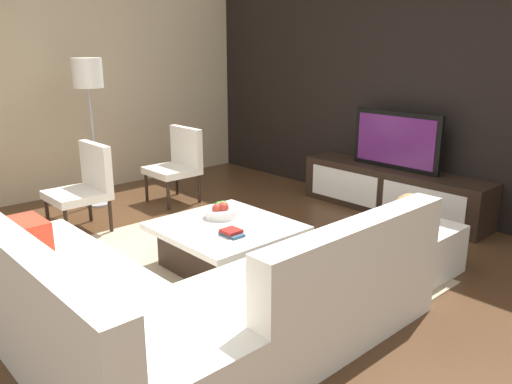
# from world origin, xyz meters

# --- Properties ---
(ground_plane) EXTENTS (14.00, 14.00, 0.00)m
(ground_plane) POSITION_xyz_m (0.00, 0.00, 0.00)
(ground_plane) COLOR #4C301C
(feature_wall_back) EXTENTS (6.40, 0.12, 2.80)m
(feature_wall_back) POSITION_xyz_m (0.00, 2.70, 1.40)
(feature_wall_back) COLOR black
(feature_wall_back) RESTS_ON ground
(side_wall_left) EXTENTS (0.12, 5.20, 2.80)m
(side_wall_left) POSITION_xyz_m (-3.20, 0.20, 1.40)
(side_wall_left) COLOR #C6B28E
(side_wall_left) RESTS_ON ground
(area_rug) EXTENTS (2.95, 2.54, 0.01)m
(area_rug) POSITION_xyz_m (-0.10, 0.00, 0.01)
(area_rug) COLOR tan
(area_rug) RESTS_ON ground
(media_console) EXTENTS (2.15, 0.48, 0.50)m
(media_console) POSITION_xyz_m (0.00, 2.40, 0.25)
(media_console) COLOR black
(media_console) RESTS_ON ground
(television) EXTENTS (1.04, 0.06, 0.62)m
(television) POSITION_xyz_m (0.00, 2.40, 0.81)
(television) COLOR black
(television) RESTS_ON media_console
(sectional_couch) EXTENTS (2.47, 2.43, 0.83)m
(sectional_couch) POSITION_xyz_m (0.53, -0.85, 0.28)
(sectional_couch) COLOR white
(sectional_couch) RESTS_ON ground
(coffee_table) EXTENTS (1.04, 1.00, 0.38)m
(coffee_table) POSITION_xyz_m (-0.10, 0.10, 0.20)
(coffee_table) COLOR black
(coffee_table) RESTS_ON ground
(accent_chair_near) EXTENTS (0.54, 0.53, 0.87)m
(accent_chair_near) POSITION_xyz_m (-1.76, -0.33, 0.49)
(accent_chair_near) COLOR black
(accent_chair_near) RESTS_ON ground
(floor_lamp) EXTENTS (0.33, 0.33, 1.67)m
(floor_lamp) POSITION_xyz_m (-2.48, 0.12, 1.41)
(floor_lamp) COLOR #A5A5AA
(floor_lamp) RESTS_ON ground
(ottoman) EXTENTS (0.70, 0.70, 0.40)m
(ottoman) POSITION_xyz_m (0.95, 1.15, 0.20)
(ottoman) COLOR white
(ottoman) RESTS_ON ground
(fruit_bowl) EXTENTS (0.28, 0.28, 0.14)m
(fruit_bowl) POSITION_xyz_m (-0.28, 0.20, 0.43)
(fruit_bowl) COLOR silver
(fruit_bowl) RESTS_ON coffee_table
(accent_chair_far) EXTENTS (0.55, 0.51, 0.87)m
(accent_chair_far) POSITION_xyz_m (-1.98, 0.92, 0.49)
(accent_chair_far) COLOR black
(accent_chair_far) RESTS_ON ground
(decorative_ball) EXTENTS (0.26, 0.26, 0.26)m
(decorative_ball) POSITION_xyz_m (0.95, 1.15, 0.53)
(decorative_ball) COLOR #AD8451
(decorative_ball) RESTS_ON ottoman
(book_stack) EXTENTS (0.19, 0.13, 0.05)m
(book_stack) POSITION_xyz_m (0.12, -0.02, 0.40)
(book_stack) COLOR #2D516B
(book_stack) RESTS_ON coffee_table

